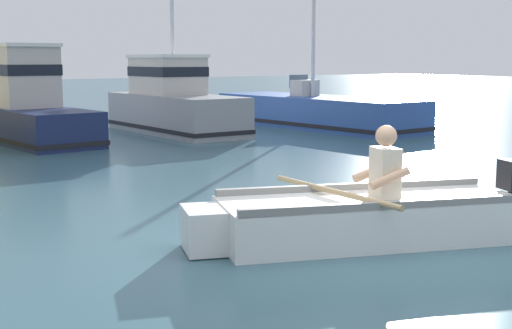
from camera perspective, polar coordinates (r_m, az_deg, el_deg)
ground_plane at (r=7.15m, az=9.86°, el=-6.69°), size 120.00×120.00×0.00m
rowboat_with_person at (r=7.38m, az=8.68°, el=-4.17°), size 3.64×2.29×1.19m
moored_boat_navy at (r=16.94m, az=-18.11°, el=4.50°), size 2.04×4.88×2.20m
moored_boat_grey at (r=18.14m, az=-6.65°, el=4.92°), size 1.78×4.69×4.68m
moored_boat_blue at (r=19.55m, az=4.87°, el=4.19°), size 2.44×6.70×3.46m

